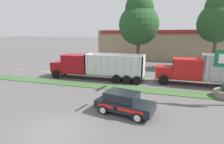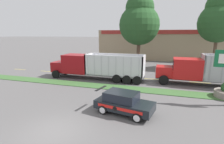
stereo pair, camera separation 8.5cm
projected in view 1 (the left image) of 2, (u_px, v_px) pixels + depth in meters
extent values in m
plane|color=#5B5959|center=(54.00, 131.00, 10.48)|extent=(600.00, 600.00, 0.00)
cube|color=#3D6633|center=(105.00, 86.00, 19.32)|extent=(120.00, 1.88, 0.06)
cube|color=yellow|center=(19.00, 69.00, 28.64)|extent=(2.40, 0.14, 0.01)
cube|color=yellow|center=(47.00, 71.00, 27.12)|extent=(2.40, 0.14, 0.01)
cube|color=yellow|center=(78.00, 74.00, 25.60)|extent=(2.40, 0.14, 0.01)
cube|color=yellow|center=(114.00, 76.00, 24.08)|extent=(2.40, 0.14, 0.01)
cube|color=yellow|center=(154.00, 79.00, 22.56)|extent=(2.40, 0.14, 0.01)
cube|color=yellow|center=(200.00, 82.00, 21.04)|extent=(2.40, 0.14, 0.01)
cube|color=black|center=(96.00, 74.00, 22.61)|extent=(12.29, 1.35, 0.18)
cube|color=maroon|center=(60.00, 66.00, 23.93)|extent=(1.82, 2.02, 1.30)
cube|color=#B7B7BC|center=(54.00, 66.00, 24.19)|extent=(0.06, 1.72, 1.11)
cube|color=maroon|center=(77.00, 64.00, 23.09)|extent=(3.31, 2.46, 2.36)
cube|color=black|center=(66.00, 60.00, 23.48)|extent=(0.04, 2.09, 1.06)
cylinder|color=silver|center=(86.00, 59.00, 21.69)|extent=(0.14, 0.14, 1.47)
cube|color=silver|center=(115.00, 74.00, 21.86)|extent=(7.17, 2.46, 0.12)
cube|color=silver|center=(89.00, 63.00, 22.58)|extent=(0.16, 2.46, 2.50)
cube|color=silver|center=(143.00, 66.00, 20.61)|extent=(0.16, 2.46, 2.50)
cube|color=silver|center=(112.00, 66.00, 20.51)|extent=(7.17, 0.16, 2.50)
cube|color=silver|center=(117.00, 63.00, 22.67)|extent=(7.17, 0.16, 2.50)
cube|color=#BCBCC1|center=(87.00, 65.00, 21.30)|extent=(0.10, 0.04, 2.37)
cube|color=#BCBCC1|center=(94.00, 65.00, 21.05)|extent=(0.10, 0.04, 2.37)
cube|color=#BCBCC1|center=(101.00, 66.00, 20.80)|extent=(0.10, 0.04, 2.37)
cube|color=#BCBCC1|center=(108.00, 66.00, 20.55)|extent=(0.10, 0.04, 2.37)
cube|color=#BCBCC1|center=(116.00, 67.00, 20.30)|extent=(0.10, 0.04, 2.37)
cube|color=#BCBCC1|center=(123.00, 67.00, 20.04)|extent=(0.10, 0.04, 2.37)
cube|color=#BCBCC1|center=(131.00, 67.00, 19.79)|extent=(0.10, 0.04, 2.37)
cube|color=#BCBCC1|center=(139.00, 68.00, 19.54)|extent=(0.10, 0.04, 2.37)
cylinder|color=black|center=(55.00, 74.00, 22.97)|extent=(1.04, 0.30, 1.04)
cylinder|color=black|center=(65.00, 71.00, 25.24)|extent=(1.04, 0.30, 1.04)
cylinder|color=black|center=(137.00, 80.00, 19.94)|extent=(1.04, 0.30, 1.04)
cylinder|color=black|center=(140.00, 76.00, 22.20)|extent=(1.04, 0.30, 1.04)
cylinder|color=black|center=(127.00, 80.00, 20.28)|extent=(1.04, 0.30, 1.04)
cylinder|color=black|center=(131.00, 75.00, 22.55)|extent=(1.04, 0.30, 1.04)
cylinder|color=black|center=(117.00, 79.00, 20.63)|extent=(1.04, 0.30, 1.04)
cylinder|color=black|center=(121.00, 74.00, 22.89)|extent=(1.04, 0.30, 1.04)
cube|color=black|center=(210.00, 80.00, 19.61)|extent=(11.82, 1.30, 0.18)
cube|color=red|center=(164.00, 71.00, 20.85)|extent=(1.88, 1.94, 1.24)
cube|color=#B7B7BC|center=(156.00, 71.00, 21.13)|extent=(0.06, 1.66, 1.05)
cube|color=red|center=(187.00, 68.00, 20.05)|extent=(3.05, 2.37, 2.26)
cube|color=black|center=(173.00, 64.00, 20.40)|extent=(0.04, 2.01, 1.01)
cylinder|color=silver|center=(205.00, 62.00, 18.68)|extent=(0.14, 0.14, 1.78)
cube|color=#ADADB2|center=(202.00, 66.00, 19.53)|extent=(0.16, 2.37, 2.74)
cube|color=#99999E|center=(210.00, 69.00, 18.27)|extent=(0.10, 0.04, 2.61)
cube|color=#99999E|center=(222.00, 69.00, 17.94)|extent=(0.10, 0.04, 2.61)
cylinder|color=black|center=(164.00, 80.00, 19.93)|extent=(1.10, 0.30, 1.10)
cylinder|color=black|center=(164.00, 76.00, 22.11)|extent=(1.10, 0.30, 1.10)
cube|color=black|center=(125.00, 105.00, 12.79)|extent=(4.49, 2.64, 0.62)
cube|color=black|center=(122.00, 96.00, 12.77)|extent=(2.59, 2.06, 0.61)
cube|color=black|center=(122.00, 92.00, 12.70)|extent=(2.59, 2.06, 0.04)
cube|color=black|center=(101.00, 88.00, 13.49)|extent=(0.48, 1.51, 0.03)
cube|color=red|center=(119.00, 109.00, 11.96)|extent=(3.31, 0.65, 0.22)
cylinder|color=black|center=(115.00, 109.00, 12.11)|extent=(0.34, 0.07, 0.34)
cylinder|color=black|center=(138.00, 118.00, 11.48)|extent=(0.68, 0.32, 0.65)
cylinder|color=silver|center=(137.00, 118.00, 11.39)|extent=(0.45, 0.10, 0.46)
cylinder|color=black|center=(146.00, 108.00, 13.04)|extent=(0.68, 0.32, 0.65)
cylinder|color=silver|center=(146.00, 107.00, 13.13)|extent=(0.45, 0.10, 0.46)
cylinder|color=black|center=(103.00, 110.00, 12.67)|extent=(0.68, 0.32, 0.65)
cylinder|color=silver|center=(103.00, 110.00, 12.58)|extent=(0.45, 0.10, 0.46)
cylinder|color=black|center=(114.00, 102.00, 14.22)|extent=(0.68, 0.32, 0.65)
cylinder|color=silver|center=(115.00, 101.00, 14.31)|extent=(0.45, 0.10, 0.46)
cube|color=#9E896B|center=(160.00, 44.00, 42.24)|extent=(27.24, 12.00, 6.53)
cube|color=maroon|center=(160.00, 32.00, 35.98)|extent=(25.88, 0.10, 0.80)
cylinder|color=brown|center=(138.00, 52.00, 30.21)|extent=(0.62, 0.62, 5.33)
sphere|color=#234C23|center=(139.00, 25.00, 29.24)|extent=(6.71, 6.71, 6.71)
sphere|color=#234C23|center=(139.00, 8.00, 28.66)|extent=(4.70, 4.70, 4.70)
cylinder|color=brown|center=(214.00, 52.00, 28.19)|extent=(0.50, 0.50, 5.71)
sphere|color=#234C23|center=(218.00, 23.00, 27.22)|extent=(6.11, 6.11, 6.11)
sphere|color=#234C23|center=(220.00, 6.00, 26.70)|extent=(4.28, 4.28, 4.28)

